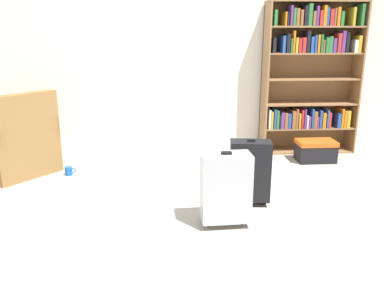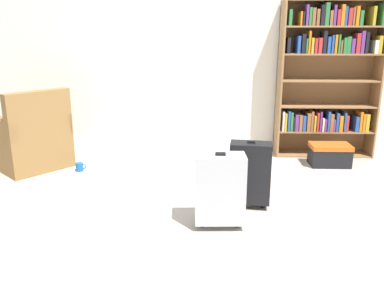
{
  "view_description": "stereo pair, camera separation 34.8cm",
  "coord_description": "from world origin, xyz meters",
  "px_view_note": "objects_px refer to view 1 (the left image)",
  "views": [
    {
      "loc": [
        -0.22,
        -3.14,
        1.5
      ],
      "look_at": [
        0.01,
        0.2,
        0.55
      ],
      "focal_mm": 37.24,
      "sensor_mm": 36.0,
      "label": 1
    },
    {
      "loc": [
        0.12,
        -3.15,
        1.5
      ],
      "look_at": [
        0.01,
        0.2,
        0.55
      ],
      "focal_mm": 37.24,
      "sensor_mm": 36.0,
      "label": 2
    }
  ],
  "objects_px": {
    "armchair": "(16,145)",
    "suitcase_silver": "(226,187)",
    "suitcase_black": "(250,171)",
    "storage_box": "(316,150)",
    "bookshelf": "(311,72)",
    "mug": "(69,171)"
  },
  "relations": [
    {
      "from": "armchair",
      "to": "suitcase_silver",
      "type": "distance_m",
      "value": 2.49
    },
    {
      "from": "suitcase_silver",
      "to": "suitcase_black",
      "type": "bearing_deg",
      "value": 54.53
    },
    {
      "from": "suitcase_silver",
      "to": "suitcase_black",
      "type": "relative_size",
      "value": 1.02
    },
    {
      "from": "storage_box",
      "to": "suitcase_silver",
      "type": "height_order",
      "value": "suitcase_silver"
    },
    {
      "from": "storage_box",
      "to": "suitcase_silver",
      "type": "relative_size",
      "value": 0.73
    },
    {
      "from": "storage_box",
      "to": "suitcase_silver",
      "type": "bearing_deg",
      "value": -130.55
    },
    {
      "from": "bookshelf",
      "to": "armchair",
      "type": "height_order",
      "value": "bookshelf"
    },
    {
      "from": "armchair",
      "to": "suitcase_black",
      "type": "height_order",
      "value": "armchair"
    },
    {
      "from": "armchair",
      "to": "bookshelf",
      "type": "bearing_deg",
      "value": 10.16
    },
    {
      "from": "armchair",
      "to": "mug",
      "type": "relative_size",
      "value": 8.24
    },
    {
      "from": "suitcase_black",
      "to": "mug",
      "type": "bearing_deg",
      "value": 154.1
    },
    {
      "from": "bookshelf",
      "to": "suitcase_silver",
      "type": "bearing_deg",
      "value": -124.18
    },
    {
      "from": "storage_box",
      "to": "suitcase_silver",
      "type": "distance_m",
      "value": 2.04
    },
    {
      "from": "mug",
      "to": "storage_box",
      "type": "bearing_deg",
      "value": 5.86
    },
    {
      "from": "suitcase_black",
      "to": "suitcase_silver",
      "type": "bearing_deg",
      "value": -125.47
    },
    {
      "from": "bookshelf",
      "to": "armchair",
      "type": "xyz_separation_m",
      "value": [
        -3.42,
        -0.61,
        -0.69
      ]
    },
    {
      "from": "suitcase_black",
      "to": "armchair",
      "type": "bearing_deg",
      "value": 157.26
    },
    {
      "from": "mug",
      "to": "suitcase_black",
      "type": "height_order",
      "value": "suitcase_black"
    },
    {
      "from": "bookshelf",
      "to": "suitcase_black",
      "type": "distance_m",
      "value": 2.05
    },
    {
      "from": "armchair",
      "to": "storage_box",
      "type": "height_order",
      "value": "armchair"
    },
    {
      "from": "suitcase_black",
      "to": "storage_box",
      "type": "bearing_deg",
      "value": 47.91
    },
    {
      "from": "bookshelf",
      "to": "storage_box",
      "type": "height_order",
      "value": "bookshelf"
    }
  ]
}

